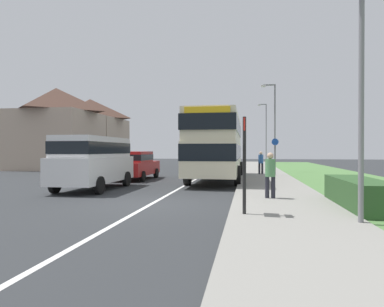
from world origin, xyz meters
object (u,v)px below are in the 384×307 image
at_px(street_lamp_mid, 273,122).
at_px(street_lamp_far, 265,130).
at_px(parked_van_white, 94,159).
at_px(parked_car_red, 135,164).
at_px(pedestrian_walking_away, 261,162).
at_px(bus_stop_sign, 244,158).
at_px(double_decker_bus, 217,144).
at_px(street_lamp_near, 356,46).
at_px(pedestrian_at_stop, 270,173).
at_px(cycle_route_sign, 275,155).

relative_size(street_lamp_mid, street_lamp_far, 0.90).
bearing_deg(parked_van_white, parked_car_red, 88.71).
xyz_separation_m(pedestrian_walking_away, bus_stop_sign, (-0.99, -15.27, 0.56)).
distance_m(double_decker_bus, street_lamp_near, 12.32).
bearing_deg(pedestrian_walking_away, pedestrian_at_stop, -90.69).
bearing_deg(double_decker_bus, cycle_route_sign, 41.99).
bearing_deg(cycle_route_sign, parked_van_white, -135.06).
height_order(parked_car_red, street_lamp_near, street_lamp_near).
bearing_deg(street_lamp_far, street_lamp_mid, -90.85).
height_order(pedestrian_at_stop, cycle_route_sign, cycle_route_sign).
relative_size(parked_van_white, street_lamp_near, 0.70).
bearing_deg(double_decker_bus, pedestrian_walking_away, 59.36).
xyz_separation_m(pedestrian_at_stop, bus_stop_sign, (-0.84, -3.05, 0.56)).
distance_m(pedestrian_at_stop, bus_stop_sign, 3.22).
distance_m(pedestrian_walking_away, street_lamp_far, 21.55).
xyz_separation_m(parked_van_white, cycle_route_sign, (8.52, 8.51, 0.05)).
bearing_deg(street_lamp_mid, cycle_route_sign, -92.88).
xyz_separation_m(pedestrian_at_stop, street_lamp_far, (1.52, 33.44, 3.47)).
bearing_deg(street_lamp_mid, double_decker_bus, -114.99).
height_order(bus_stop_sign, cycle_route_sign, bus_stop_sign).
height_order(parked_van_white, street_lamp_mid, street_lamp_mid).
relative_size(double_decker_bus, bus_stop_sign, 3.87).
relative_size(cycle_route_sign, street_lamp_far, 0.32).
relative_size(cycle_route_sign, street_lamp_mid, 0.36).
bearing_deg(pedestrian_at_stop, pedestrian_walking_away, 89.31).
height_order(double_decker_bus, parked_van_white, double_decker_bus).
xyz_separation_m(pedestrian_walking_away, street_lamp_mid, (1.11, 3.59, 3.06)).
bearing_deg(double_decker_bus, street_lamp_far, 81.12).
relative_size(parked_van_white, parked_car_red, 1.10).
height_order(cycle_route_sign, street_lamp_near, street_lamp_near).
bearing_deg(pedestrian_walking_away, parked_car_red, -149.12).
bearing_deg(street_lamp_far, double_decker_bus, -98.88).
xyz_separation_m(parked_van_white, pedestrian_at_stop, (7.51, -2.40, -0.41)).
bearing_deg(double_decker_bus, street_lamp_near, -70.09).
bearing_deg(street_lamp_near, street_lamp_mid, 91.16).
bearing_deg(street_lamp_far, pedestrian_walking_away, -93.70).
distance_m(street_lamp_near, street_lamp_mid, 19.48).
bearing_deg(street_lamp_mid, bus_stop_sign, -96.35).
bearing_deg(pedestrian_at_stop, street_lamp_mid, 85.46).
height_order(street_lamp_near, street_lamp_mid, street_lamp_near).
relative_size(bus_stop_sign, cycle_route_sign, 1.03).
relative_size(parked_car_red, cycle_route_sign, 1.80).
bearing_deg(street_lamp_near, bus_stop_sign, 165.92).
bearing_deg(street_lamp_far, pedestrian_at_stop, -92.60).
xyz_separation_m(bus_stop_sign, street_lamp_near, (2.49, -0.62, 2.55)).
distance_m(pedestrian_walking_away, street_lamp_mid, 4.84).
relative_size(parked_car_red, pedestrian_at_stop, 2.71).
height_order(parked_van_white, pedestrian_walking_away, parked_van_white).
distance_m(pedestrian_at_stop, street_lamp_far, 33.66).
bearing_deg(bus_stop_sign, street_lamp_far, 86.30).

